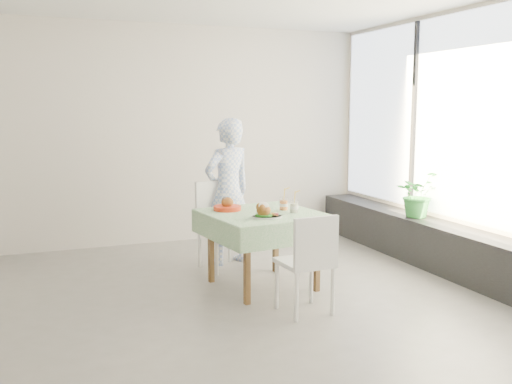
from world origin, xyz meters
name	(u,v)px	position (x,y,z in m)	size (l,w,h in m)	color
floor	(195,305)	(0.00, 0.00, 0.00)	(6.00, 6.00, 0.00)	slate
wall_back	(141,135)	(0.00, 2.50, 1.40)	(6.00, 0.02, 2.80)	beige
wall_front	(335,186)	(0.00, -2.50, 1.40)	(6.00, 0.02, 2.80)	beige
wall_right	(470,141)	(3.00, 0.00, 1.40)	(0.02, 5.00, 2.80)	beige
window_pane	(469,117)	(2.97, 0.00, 1.65)	(0.01, 4.80, 2.18)	#D1E0F9
window_ledge	(449,250)	(2.80, 0.00, 0.25)	(0.40, 4.80, 0.50)	black
cafe_table	(263,241)	(0.76, 0.27, 0.46)	(1.18, 1.18, 0.74)	brown
chair_far	(222,242)	(0.60, 1.04, 0.29)	(0.53, 0.53, 0.95)	white
chair_near	(305,282)	(0.84, -0.53, 0.27)	(0.44, 0.44, 0.87)	white
diner	(228,192)	(0.72, 1.21, 0.82)	(0.60, 0.39, 1.64)	#8DA7E2
main_dish	(265,213)	(0.69, 0.02, 0.79)	(0.29, 0.29, 0.15)	white
juice_cup_orange	(284,204)	(1.01, 0.32, 0.80)	(0.09, 0.09, 0.26)	white
juice_cup_lemonade	(294,207)	(1.05, 0.16, 0.80)	(0.09, 0.09, 0.25)	white
second_dish	(227,206)	(0.49, 0.52, 0.78)	(0.28, 0.28, 0.13)	red
potted_plant	(417,194)	(2.80, 0.58, 0.77)	(0.48, 0.42, 0.54)	#2C853F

